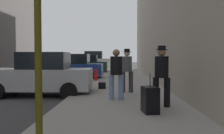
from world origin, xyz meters
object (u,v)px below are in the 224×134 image
(parked_silver_sedan, at_px, (41,75))
(parked_dark_green_sedan, at_px, (86,64))
(pedestrian_with_fedora, at_px, (162,73))
(parked_blue_sedan, at_px, (73,67))
(parked_white_van, at_px, (93,61))
(fire_hydrant, at_px, (96,75))
(rolling_suitcase, at_px, (150,100))
(duffel_bag, at_px, (102,85))
(pedestrian_in_jeans, at_px, (116,72))
(pedestrian_with_beanie, at_px, (127,68))

(parked_silver_sedan, xyz_separation_m, parked_dark_green_sedan, (-0.00, 13.75, 0.00))
(parked_dark_green_sedan, bearing_deg, pedestrian_with_fedora, -75.01)
(parked_blue_sedan, bearing_deg, parked_white_van, 90.00)
(fire_hydrant, xyz_separation_m, rolling_suitcase, (2.22, -8.68, -0.01))
(rolling_suitcase, bearing_deg, duffel_bag, 107.82)
(parked_white_van, xyz_separation_m, duffel_bag, (2.44, -18.75, -0.74))
(pedestrian_in_jeans, relative_size, pedestrian_with_beanie, 0.96)
(parked_dark_green_sedan, xyz_separation_m, rolling_suitcase, (4.03, -17.44, -0.36))
(pedestrian_with_beanie, height_order, rolling_suitcase, pedestrian_with_beanie)
(parked_blue_sedan, distance_m, pedestrian_with_beanie, 7.94)
(fire_hydrant, height_order, pedestrian_with_beanie, pedestrian_with_beanie)
(parked_blue_sedan, bearing_deg, pedestrian_with_fedora, -65.99)
(parked_white_van, bearing_deg, pedestrian_with_beanie, -79.94)
(parked_blue_sedan, xyz_separation_m, pedestrian_with_fedora, (4.46, -10.00, 0.29))
(parked_dark_green_sedan, bearing_deg, pedestrian_with_beanie, -75.53)
(parked_white_van, height_order, pedestrian_with_fedora, parked_white_van)
(parked_silver_sedan, distance_m, pedestrian_with_fedora, 5.32)
(rolling_suitcase, bearing_deg, parked_blue_sedan, 110.46)
(parked_white_van, bearing_deg, parked_dark_green_sedan, -90.00)
(fire_hydrant, bearing_deg, pedestrian_with_fedora, -71.41)
(parked_silver_sedan, bearing_deg, pedestrian_with_fedora, -33.03)
(pedestrian_in_jeans, height_order, pedestrian_with_beanie, pedestrian_with_beanie)
(parked_dark_green_sedan, relative_size, pedestrian_with_fedora, 2.40)
(parked_blue_sedan, bearing_deg, pedestrian_with_beanie, -63.45)
(pedestrian_with_beanie, bearing_deg, parked_blue_sedan, 116.55)
(fire_hydrant, xyz_separation_m, pedestrian_with_fedora, (2.65, -7.89, 0.64))
(parked_dark_green_sedan, distance_m, pedestrian_in_jeans, 15.84)
(parked_silver_sedan, distance_m, parked_white_van, 19.99)
(parked_white_van, xyz_separation_m, pedestrian_with_beanie, (3.55, -19.98, 0.10))
(parked_white_van, xyz_separation_m, pedestrian_in_jeans, (3.13, -21.77, 0.07))
(parked_silver_sedan, xyz_separation_m, fire_hydrant, (1.80, 4.99, -0.35))
(parked_silver_sedan, distance_m, parked_blue_sedan, 7.11)
(parked_blue_sedan, relative_size, pedestrian_with_fedora, 2.37)
(fire_hydrant, bearing_deg, parked_blue_sedan, 130.40)
(pedestrian_in_jeans, xyz_separation_m, rolling_suitcase, (0.90, -1.91, -0.61))
(parked_silver_sedan, relative_size, fire_hydrant, 6.01)
(fire_hydrant, distance_m, pedestrian_in_jeans, 6.92)
(parked_blue_sedan, relative_size, parked_white_van, 0.92)
(fire_hydrant, xyz_separation_m, pedestrian_with_beanie, (1.74, -4.98, 0.64))
(parked_dark_green_sedan, relative_size, rolling_suitcase, 4.10)
(parked_blue_sedan, bearing_deg, duffel_bag, -67.40)
(pedestrian_with_fedora, bearing_deg, fire_hydrant, 108.59)
(parked_blue_sedan, relative_size, fire_hydrant, 5.99)
(duffel_bag, bearing_deg, pedestrian_with_fedora, -64.05)
(pedestrian_with_fedora, xyz_separation_m, pedestrian_with_beanie, (-0.91, 2.91, 0.00))
(parked_white_van, height_order, pedestrian_in_jeans, parked_white_van)
(parked_silver_sedan, relative_size, rolling_suitcase, 4.07)
(rolling_suitcase, bearing_deg, pedestrian_in_jeans, 115.22)
(parked_dark_green_sedan, xyz_separation_m, pedestrian_with_fedora, (4.46, -16.64, 0.29))
(parked_blue_sedan, xyz_separation_m, pedestrian_in_jeans, (3.13, -8.89, 0.26))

